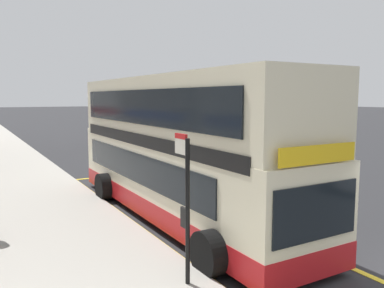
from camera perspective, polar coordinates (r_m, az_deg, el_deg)
ground_plane at (r=36.97m, az=-17.16°, el=0.60°), size 260.00×260.00×0.00m
double_decker_bus at (r=12.33m, az=-2.21°, el=-1.23°), size 3.22×11.39×4.40m
bus_bay_markings at (r=12.83m, az=-2.02°, el=-10.35°), size 3.18×14.70×0.01m
bus_stop_sign at (r=7.68m, az=-0.92°, el=-7.86°), size 0.09×0.51×2.94m
parked_car_maroon_behind at (r=30.35m, az=-9.20°, el=1.05°), size 2.09×4.20×1.62m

